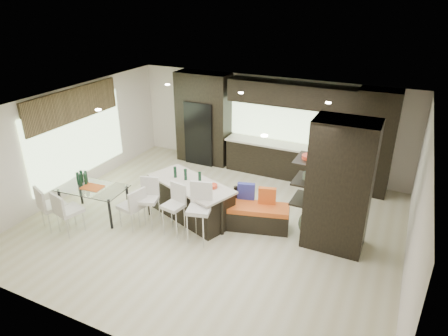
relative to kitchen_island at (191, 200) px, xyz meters
The scene contains 22 objects.
ground 0.74m from the kitchen_island, ahead, with size 8.00×8.00×0.00m, color beige.
back_wall 3.58m from the kitchen_island, 80.22° to the left, with size 8.00×0.02×2.70m, color silver.
left_wall 3.53m from the kitchen_island, behind, with size 0.02×7.00×2.70m, color silver.
right_wall 4.68m from the kitchen_island, ahead, with size 0.02×7.00×2.70m, color silver.
ceiling 2.34m from the kitchen_island, ahead, with size 8.00×7.00×0.02m, color white.
window_left 3.50m from the kitchen_island, behind, with size 0.04×3.20×1.90m, color #B2D199.
window_back 3.74m from the kitchen_island, 70.59° to the left, with size 3.40×0.04×1.20m, color #B2D199.
stone_accent 3.80m from the kitchen_island, behind, with size 0.08×3.00×0.80m, color brown.
ceiling_spots 2.32m from the kitchen_island, 15.28° to the left, with size 4.00×3.00×0.02m, color white.
back_cabinetry 3.39m from the kitchen_island, 70.55° to the left, with size 6.80×0.68×2.70m, color black.
refrigerator 3.34m from the kitchen_island, 113.41° to the left, with size 0.90×0.68×1.90m, color black.
partition_column 3.33m from the kitchen_island, ahead, with size 1.20×0.80×2.70m, color black.
kitchen_island is the anchor object (origin of this frame).
stool_left 0.99m from the kitchen_island, 130.55° to the right, with size 0.40×0.40×0.92m, color beige.
stool_mid 0.75m from the kitchen_island, 90.00° to the right, with size 0.41×0.41×0.92m, color beige.
stool_right 1.02m from the kitchen_island, 50.50° to the right, with size 0.46×0.46×1.04m, color beige.
bench 1.54m from the kitchen_island, ahead, with size 1.44×0.55×0.55m, color black.
floor_vase 2.66m from the kitchen_island, ahead, with size 0.41×0.41×1.11m, color #4D5C42, non-canonical shape.
dining_table 2.26m from the kitchen_island, 155.73° to the right, with size 1.51×0.85×0.73m, color white.
chair_near 2.65m from the kitchen_island, 140.77° to the right, with size 0.49×0.49×0.91m, color beige.
chair_far 3.04m from the kitchen_island, 146.32° to the right, with size 0.50×0.50×0.93m, color beige.
chair_end 1.35m from the kitchen_island, 136.60° to the right, with size 0.48×0.48×0.89m, color beige.
Camera 1 is at (3.56, -6.84, 4.89)m, focal length 32.00 mm.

